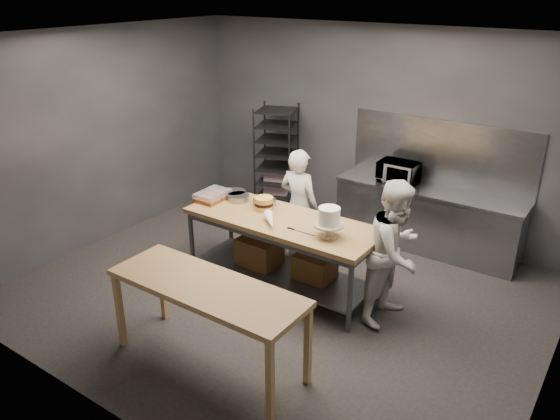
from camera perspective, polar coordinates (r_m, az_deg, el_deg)
name	(u,v)px	position (r m, az deg, el deg)	size (l,w,h in m)	color
ground	(279,293)	(6.77, -0.12, -8.64)	(6.00, 6.00, 0.00)	black
back_wall	(376,131)	(8.21, 10.01, 8.17)	(6.00, 0.04, 3.00)	#4C4F54
work_table	(282,244)	(6.66, 0.24, -3.59)	(2.40, 0.90, 0.92)	olive
near_counter	(207,293)	(5.27, -7.65, -8.56)	(2.00, 0.70, 0.90)	#9D6D40
back_counter	(426,219)	(7.91, 15.02, -0.90)	(2.60, 0.60, 0.90)	slate
splashback_panel	(441,152)	(7.88, 16.46, 5.82)	(2.60, 0.02, 0.90)	slate
speed_rack	(277,161)	(8.77, -0.36, 5.11)	(0.79, 0.82, 1.75)	black
chef_behind	(299,206)	(7.24, 1.98, 0.46)	(0.57, 0.37, 1.55)	silver
chef_right	(396,252)	(6.07, 11.98, -4.30)	(0.80, 0.62, 1.64)	silver
microwave	(398,172)	(7.85, 12.26, 3.88)	(0.54, 0.37, 0.30)	black
frosted_cake_stand	(329,219)	(5.97, 5.15, -0.92)	(0.34, 0.34, 0.35)	#B3A78F
layer_cake	(264,203)	(6.73, -1.70, 0.69)	(0.23, 0.23, 0.16)	#EFC64C
cake_pans	(246,198)	(7.03, -3.59, 1.29)	(0.78, 0.37, 0.07)	gray
piping_bag	(270,221)	(6.29, -1.01, -1.14)	(0.12, 0.12, 0.38)	white
offset_spatula	(297,231)	(6.18, 1.80, -2.16)	(0.36, 0.02, 0.02)	slate
pastry_clamshells	(213,196)	(7.09, -7.04, 1.51)	(0.32, 0.44, 0.11)	#A15020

